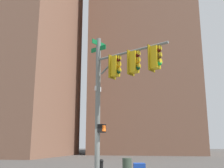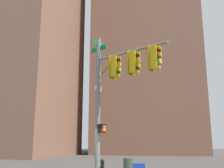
% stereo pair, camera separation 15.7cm
% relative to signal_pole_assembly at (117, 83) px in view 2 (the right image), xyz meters
% --- Properties ---
extents(signal_pole_assembly, '(4.00, 2.27, 7.16)m').
position_rel_signal_pole_assembly_xyz_m(signal_pole_assembly, '(0.00, 0.00, 0.00)').
color(signal_pole_assembly, slate).
rests_on(signal_pole_assembly, ground_plane).
extents(fire_hydrant, '(0.34, 0.26, 0.87)m').
position_rel_signal_pole_assembly_xyz_m(fire_hydrant, '(1.86, -4.66, -4.16)').
color(fire_hydrant, black).
rests_on(fire_hydrant, ground_plane).
extents(litter_bin, '(0.56, 0.56, 0.95)m').
position_rel_signal_pole_assembly_xyz_m(litter_bin, '(0.22, -4.52, -4.16)').
color(litter_bin, '#384738').
rests_on(litter_bin, ground_plane).
extents(building_brick_nearside, '(19.50, 16.15, 44.63)m').
position_rel_signal_pole_assembly_xyz_m(building_brick_nearside, '(1.39, -39.49, 17.68)').
color(building_brick_nearside, '#845B47').
rests_on(building_brick_nearside, ground_plane).
extents(building_brick_midblock, '(16.97, 17.64, 39.02)m').
position_rel_signal_pole_assembly_xyz_m(building_brick_midblock, '(21.84, -25.91, 14.88)').
color(building_brick_midblock, '#845B47').
rests_on(building_brick_midblock, ground_plane).
extents(building_brick_farside, '(20.86, 14.94, 50.51)m').
position_rel_signal_pole_assembly_xyz_m(building_brick_farside, '(4.85, -59.10, 20.62)').
color(building_brick_farside, '#845B47').
rests_on(building_brick_farside, ground_plane).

